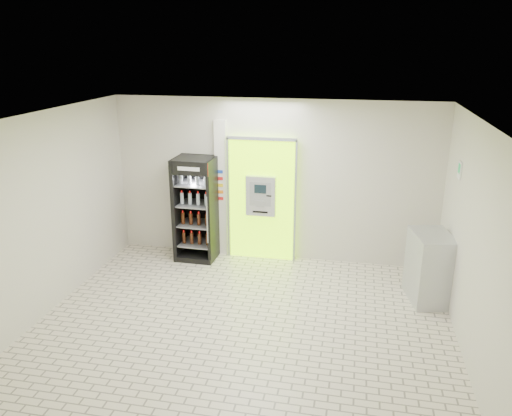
# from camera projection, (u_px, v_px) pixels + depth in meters

# --- Properties ---
(ground) EXTENTS (6.00, 6.00, 0.00)m
(ground) POSITION_uv_depth(u_px,v_px,m) (244.00, 323.00, 7.34)
(ground) COLOR beige
(ground) RESTS_ON ground
(room_shell) EXTENTS (6.00, 6.00, 6.00)m
(room_shell) POSITION_uv_depth(u_px,v_px,m) (243.00, 204.00, 6.75)
(room_shell) COLOR beige
(room_shell) RESTS_ON ground
(atm_assembly) EXTENTS (1.30, 0.24, 2.33)m
(atm_assembly) POSITION_uv_depth(u_px,v_px,m) (262.00, 199.00, 9.25)
(atm_assembly) COLOR #99F500
(atm_assembly) RESTS_ON ground
(pillar) EXTENTS (0.22, 0.11, 2.60)m
(pillar) POSITION_uv_depth(u_px,v_px,m) (222.00, 189.00, 9.39)
(pillar) COLOR silver
(pillar) RESTS_ON ground
(beverage_cooler) EXTENTS (0.75, 0.71, 1.95)m
(beverage_cooler) POSITION_uv_depth(u_px,v_px,m) (197.00, 211.00, 9.33)
(beverage_cooler) COLOR black
(beverage_cooler) RESTS_ON ground
(steel_cabinet) EXTENTS (0.72, 0.93, 1.12)m
(steel_cabinet) POSITION_uv_depth(u_px,v_px,m) (430.00, 267.00, 7.85)
(steel_cabinet) COLOR #B1B4B9
(steel_cabinet) RESTS_ON ground
(exit_sign) EXTENTS (0.02, 0.22, 0.26)m
(exit_sign) POSITION_uv_depth(u_px,v_px,m) (460.00, 170.00, 7.40)
(exit_sign) COLOR white
(exit_sign) RESTS_ON room_shell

